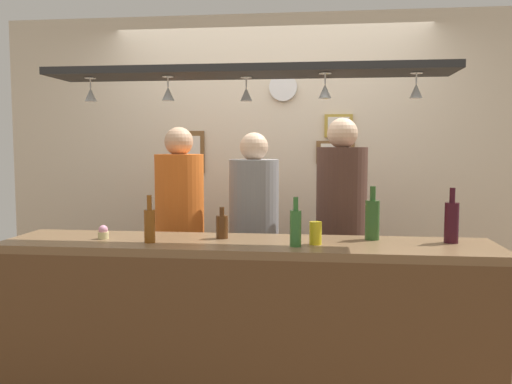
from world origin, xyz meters
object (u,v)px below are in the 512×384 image
at_px(bottle_beer_amber_tall, 150,224).
at_px(person_left_orange_shirt, 180,223).
at_px(person_middle_grey_shirt, 254,228).
at_px(bottle_wine_dark_red, 452,221).
at_px(picture_frame_caricature, 189,152).
at_px(bottle_champagne_green, 372,219).
at_px(drink_can, 316,233).
at_px(bottle_beer_green_import, 296,227).
at_px(bottle_beer_brown_stubby, 222,226).
at_px(picture_frame_upper_small, 338,126).
at_px(picture_frame_lower_pair, 335,152).
at_px(person_right_brown_shirt, 341,220).
at_px(cupcake, 103,233).
at_px(wall_clock, 283,87).

bearing_deg(bottle_beer_amber_tall, person_left_orange_shirt, 93.96).
bearing_deg(person_middle_grey_shirt, bottle_beer_amber_tall, -118.88).
height_order(bottle_wine_dark_red, picture_frame_caricature, picture_frame_caricature).
relative_size(bottle_champagne_green, drink_can, 2.46).
distance_m(person_middle_grey_shirt, bottle_beer_green_import, 0.93).
distance_m(bottle_beer_brown_stubby, picture_frame_upper_small, 1.61).
height_order(bottle_beer_amber_tall, picture_frame_caricature, picture_frame_caricature).
relative_size(drink_can, picture_frame_lower_pair, 0.41).
distance_m(bottle_champagne_green, picture_frame_caricature, 1.89).
bearing_deg(person_middle_grey_shirt, bottle_beer_brown_stubby, -98.60).
bearing_deg(bottle_beer_amber_tall, picture_frame_upper_small, 54.94).
height_order(bottle_champagne_green, drink_can, bottle_champagne_green).
distance_m(bottle_champagne_green, picture_frame_upper_small, 1.39).
bearing_deg(person_right_brown_shirt, bottle_beer_green_import, -107.30).
relative_size(bottle_beer_amber_tall, bottle_beer_green_import, 1.00).
distance_m(person_right_brown_shirt, picture_frame_lower_pair, 0.80).
bearing_deg(cupcake, bottle_beer_brown_stubby, 8.37).
xyz_separation_m(bottle_beer_green_import, bottle_champagne_green, (0.42, 0.26, 0.01)).
bearing_deg(bottle_beer_brown_stubby, bottle_champagne_green, 4.15).
bearing_deg(bottle_champagne_green, drink_can, -148.62).
distance_m(person_middle_grey_shirt, bottle_beer_amber_tall, 0.97).
bearing_deg(picture_frame_caricature, wall_clock, -0.46).
relative_size(cupcake, wall_clock, 0.35).
relative_size(person_middle_grey_shirt, bottle_beer_brown_stubby, 9.16).
height_order(bottle_champagne_green, bottle_wine_dark_red, same).
height_order(drink_can, wall_clock, wall_clock).
bearing_deg(picture_frame_caricature, cupcake, -95.79).
bearing_deg(drink_can, bottle_beer_amber_tall, -176.83).
bearing_deg(person_left_orange_shirt, cupcake, -107.43).
bearing_deg(bottle_beer_brown_stubby, person_left_orange_shirt, 122.50).
xyz_separation_m(person_right_brown_shirt, picture_frame_lower_pair, (-0.03, 0.66, 0.45)).
relative_size(bottle_beer_brown_stubby, picture_frame_caricature, 0.53).
distance_m(person_left_orange_shirt, wall_clock, 1.37).
bearing_deg(bottle_beer_green_import, cupcake, 174.68).
xyz_separation_m(picture_frame_caricature, wall_clock, (0.77, -0.01, 0.51)).
height_order(person_right_brown_shirt, picture_frame_upper_small, picture_frame_upper_small).
xyz_separation_m(person_middle_grey_shirt, person_right_brown_shirt, (0.59, -0.00, 0.06)).
bearing_deg(person_right_brown_shirt, drink_can, -101.80).
xyz_separation_m(person_right_brown_shirt, drink_can, (-0.17, -0.80, 0.04)).
height_order(bottle_beer_amber_tall, picture_frame_upper_small, picture_frame_upper_small).
xyz_separation_m(drink_can, wall_clock, (-0.28, 1.45, 0.93)).
bearing_deg(bottle_wine_dark_red, bottle_champagne_green, 172.48).
distance_m(person_left_orange_shirt, bottle_beer_amber_tall, 0.85).
bearing_deg(person_right_brown_shirt, cupcake, -150.69).
bearing_deg(picture_frame_upper_small, person_middle_grey_shirt, -131.82).
xyz_separation_m(bottle_beer_amber_tall, wall_clock, (0.62, 1.50, 0.89)).
height_order(bottle_champagne_green, picture_frame_upper_small, picture_frame_upper_small).
xyz_separation_m(person_right_brown_shirt, cupcake, (-1.36, -0.76, 0.01)).
bearing_deg(bottle_champagne_green, cupcake, -173.98).
relative_size(person_left_orange_shirt, bottle_wine_dark_red, 5.62).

